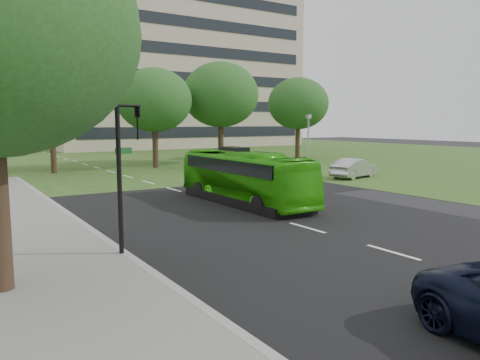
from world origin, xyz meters
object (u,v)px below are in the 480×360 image
at_px(tree_park_e, 298,104).
at_px(sedan, 354,168).
at_px(tree_park_c, 154,100).
at_px(traffic_light, 124,160).
at_px(camera_pole, 308,134).
at_px(bus, 244,178).
at_px(tree_park_d, 221,95).
at_px(office_building, 172,71).
at_px(tree_park_b, 51,103).

distance_m(tree_park_e, sedan, 19.12).
relative_size(tree_park_c, traffic_light, 1.75).
xyz_separation_m(tree_park_e, camera_pole, (-7.34, -10.20, -3.02)).
height_order(bus, traffic_light, traffic_light).
bearing_deg(tree_park_c, tree_park_d, 8.09).
relative_size(tree_park_c, bus, 0.94).
relative_size(office_building, traffic_light, 8.08).
bearing_deg(traffic_light, tree_park_c, 80.41).
bearing_deg(tree_park_e, tree_park_d, -177.34).
xyz_separation_m(office_building, tree_park_d, (-10.27, -33.59, -5.89)).
bearing_deg(traffic_light, camera_pole, 52.48).
bearing_deg(office_building, tree_park_b, -126.93).
bearing_deg(camera_pole, bus, -134.51).
relative_size(office_building, bus, 4.35).
distance_m(bus, sedan, 13.27).
height_order(bus, sedan, bus).
bearing_deg(office_building, tree_park_e, -90.29).
bearing_deg(tree_park_d, camera_pole, -74.16).
height_order(office_building, camera_pole, office_building).
height_order(tree_park_d, sedan, tree_park_d).
relative_size(tree_park_b, bus, 0.88).
bearing_deg(office_building, tree_park_d, -107.00).
distance_m(tree_park_c, camera_pole, 13.60).
height_order(tree_park_b, traffic_light, tree_park_b).
height_order(tree_park_e, sedan, tree_park_e).
distance_m(office_building, tree_park_d, 35.61).
xyz_separation_m(tree_park_b, bus, (5.10, -19.40, -4.16)).
bearing_deg(sedan, tree_park_d, -7.72).
xyz_separation_m(tree_park_e, sedan, (-8.34, -16.37, -5.30)).
bearing_deg(sedan, traffic_light, 103.01).
xyz_separation_m(tree_park_b, camera_pole, (18.55, -8.67, -2.46)).
distance_m(tree_park_c, bus, 20.26).
bearing_deg(tree_park_e, tree_park_b, -176.60).
bearing_deg(sedan, bus, 96.12).
bearing_deg(traffic_light, office_building, 78.94).
xyz_separation_m(tree_park_e, bus, (-20.79, -20.94, -4.72)).
bearing_deg(tree_park_b, bus, -75.29).
relative_size(office_building, tree_park_d, 4.11).
distance_m(tree_park_d, camera_pole, 10.75).
height_order(sedan, camera_pole, camera_pole).
bearing_deg(tree_park_e, traffic_light, -137.06).
distance_m(tree_park_b, tree_park_e, 25.94).
bearing_deg(office_building, camera_pole, -99.83).
relative_size(tree_park_b, tree_park_c, 0.93).
height_order(tree_park_b, sedan, tree_park_b).
distance_m(tree_park_d, sedan, 17.06).
bearing_deg(tree_park_c, tree_park_b, -179.77).
xyz_separation_m(tree_park_d, bus, (-10.69, -20.47, -5.33)).
bearing_deg(tree_park_c, sedan, -58.71).
distance_m(office_building, bus, 59.06).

